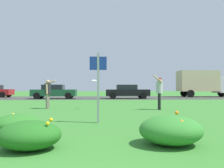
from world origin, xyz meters
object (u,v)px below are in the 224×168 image
Objects in this scene: sign_post_near_path at (98,80)px; car_dark_green_center_left at (54,92)px; person_catcher_red_cap_gray_shirt at (159,90)px; frisbee_white at (94,81)px; box_truck_white at (205,82)px; person_thrower_dark_shirt at (48,91)px; car_black_center_right at (127,91)px.

sign_post_near_path is 17.27m from car_dark_green_center_left.
frisbee_white is (-3.42, 0.44, 0.51)m from person_catcher_red_cap_gray_shirt.
sign_post_near_path is 0.34× the size of box_truck_white.
car_black_center_right is (5.61, 11.35, -0.21)m from person_thrower_dark_shirt.
car_black_center_right is (7.58, 0.00, 0.00)m from car_dark_green_center_left.
frisbee_white reaches higher than car_dark_green_center_left.
person_thrower_dark_shirt is 0.87× the size of person_catcher_red_cap_gray_shirt.
person_thrower_dark_shirt is at bearing 118.58° from sign_post_near_path.
person_thrower_dark_shirt is 0.24× the size of box_truck_white.
car_dark_green_center_left is (-4.52, 11.73, -0.79)m from frisbee_white.
person_catcher_red_cap_gray_shirt is 0.41× the size of car_black_center_right.
sign_post_near_path is 0.51× the size of car_dark_green_center_left.
frisbee_white is 0.04× the size of box_truck_white.
person_catcher_red_cap_gray_shirt is at bearing -121.16° from box_truck_white.
car_black_center_right is 0.67× the size of box_truck_white.
frisbee_white is at bearing -130.15° from box_truck_white.
box_truck_white is (12.71, 20.25, 0.40)m from sign_post_near_path.
person_thrower_dark_shirt is 21.65m from box_truck_white.
person_catcher_red_cap_gray_shirt is 14.54m from car_dark_green_center_left.
car_black_center_right is 10.66m from box_truck_white.
sign_post_near_path is 5.41m from person_catcher_red_cap_gray_shirt.
box_truck_white reaches higher than car_black_center_right.
box_truck_white is at bearing 11.87° from car_dark_green_center_left.
sign_post_near_path is 1.45× the size of person_thrower_dark_shirt.
car_dark_green_center_left is 0.67× the size of box_truck_white.
person_thrower_dark_shirt is (-2.84, 5.22, -0.46)m from sign_post_near_path.
car_dark_green_center_left is at bearing 180.00° from car_black_center_right.
person_thrower_dark_shirt is 11.52m from car_dark_green_center_left.
box_truck_white is (17.53, 3.68, 1.06)m from car_dark_green_center_left.
box_truck_white reaches higher than sign_post_near_path.
sign_post_near_path is at bearing -73.80° from car_dark_green_center_left.
frisbee_white is at bearing -8.51° from person_thrower_dark_shirt.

